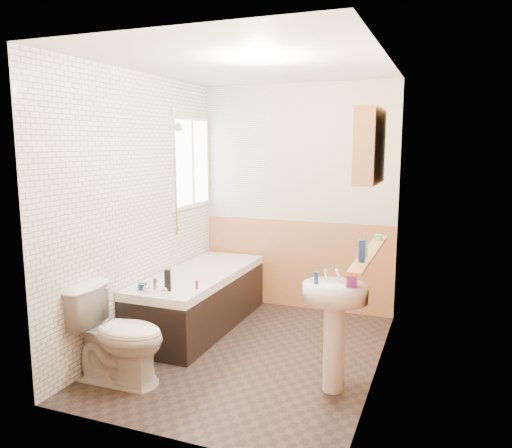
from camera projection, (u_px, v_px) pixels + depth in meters
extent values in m
plane|color=black|center=(250.00, 353.00, 4.47)|extent=(2.80, 2.80, 0.00)
plane|color=white|center=(249.00, 64.00, 4.07)|extent=(2.80, 2.80, 0.00)
cube|color=beige|center=(297.00, 198.00, 5.57)|extent=(2.20, 0.02, 2.50)
cube|color=beige|center=(161.00, 246.00, 2.97)|extent=(2.20, 0.02, 2.50)
cube|color=beige|center=(140.00, 209.00, 4.67)|extent=(0.02, 2.80, 2.50)
cube|color=beige|center=(382.00, 222.00, 3.87)|extent=(0.02, 2.80, 2.50)
cube|color=tan|center=(375.00, 314.00, 4.00)|extent=(0.01, 2.80, 1.00)
cube|color=tan|center=(167.00, 363.00, 3.11)|extent=(2.20, 0.01, 1.00)
cube|color=tan|center=(295.00, 264.00, 5.67)|extent=(2.20, 0.01, 1.00)
cube|color=white|center=(142.00, 209.00, 4.66)|extent=(0.01, 2.80, 2.50)
cube|color=white|center=(236.00, 153.00, 5.72)|extent=(0.75, 0.01, 1.50)
cube|color=white|center=(192.00, 163.00, 5.46)|extent=(0.03, 0.79, 0.99)
cube|color=white|center=(193.00, 163.00, 5.46)|extent=(0.01, 0.70, 0.90)
cube|color=white|center=(193.00, 163.00, 5.46)|extent=(0.01, 0.04, 0.90)
cube|color=black|center=(200.00, 303.00, 5.09)|extent=(0.70, 1.81, 0.50)
cube|color=white|center=(199.00, 275.00, 5.05)|extent=(0.70, 1.81, 0.08)
cube|color=white|center=(199.00, 276.00, 5.05)|extent=(0.56, 1.67, 0.04)
cylinder|color=silver|center=(155.00, 286.00, 4.29)|extent=(0.04, 0.04, 0.14)
sphere|color=silver|center=(146.00, 288.00, 4.32)|extent=(0.06, 0.06, 0.06)
sphere|color=silver|center=(164.00, 290.00, 4.26)|extent=(0.06, 0.06, 0.06)
cylinder|color=silver|center=(175.00, 171.00, 5.11)|extent=(0.02, 0.02, 1.32)
cylinder|color=silver|center=(177.00, 229.00, 5.21)|extent=(0.05, 0.05, 0.02)
cylinder|color=silver|center=(174.00, 111.00, 5.01)|extent=(0.05, 0.05, 0.02)
cylinder|color=silver|center=(178.00, 127.00, 5.02)|extent=(0.07, 0.09, 0.09)
imported|color=white|center=(118.00, 335.00, 3.88)|extent=(0.79, 0.45, 0.76)
cylinder|color=white|center=(334.00, 348.00, 3.75)|extent=(0.16, 0.16, 0.68)
ellipsoid|color=white|center=(335.00, 292.00, 3.68)|extent=(0.49, 0.39, 0.13)
cylinder|color=silver|center=(326.00, 275.00, 3.78)|extent=(0.03, 0.03, 0.08)
cylinder|color=silver|center=(351.00, 277.00, 3.72)|extent=(0.03, 0.03, 0.08)
cylinder|color=silver|center=(338.00, 273.00, 3.73)|extent=(0.02, 0.11, 0.09)
cube|color=tan|center=(370.00, 252.00, 3.85)|extent=(0.10, 1.43, 0.03)
cube|color=tan|center=(370.00, 146.00, 3.70)|extent=(0.15, 0.62, 0.56)
cube|color=silver|center=(356.00, 146.00, 3.59)|extent=(0.01, 0.24, 0.42)
cube|color=silver|center=(363.00, 146.00, 3.87)|extent=(0.01, 0.24, 0.42)
cylinder|color=navy|center=(362.00, 251.00, 3.46)|extent=(0.06, 0.06, 0.16)
cone|color=#388447|center=(366.00, 243.00, 3.62)|extent=(0.04, 0.04, 0.20)
cylinder|color=#59C647|center=(378.00, 237.00, 4.27)|extent=(0.08, 0.08, 0.05)
imported|color=purple|center=(351.00, 281.00, 3.59)|extent=(0.11, 0.18, 0.08)
cylinder|color=#19339E|center=(316.00, 278.00, 3.66)|extent=(0.04, 0.04, 0.09)
cube|color=black|center=(168.00, 280.00, 4.36)|extent=(0.06, 0.05, 0.19)
cylinder|color=navy|center=(143.00, 287.00, 4.42)|extent=(0.10, 0.10, 0.05)
cylinder|color=maroon|center=(197.00, 285.00, 4.44)|extent=(0.03, 0.03, 0.08)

